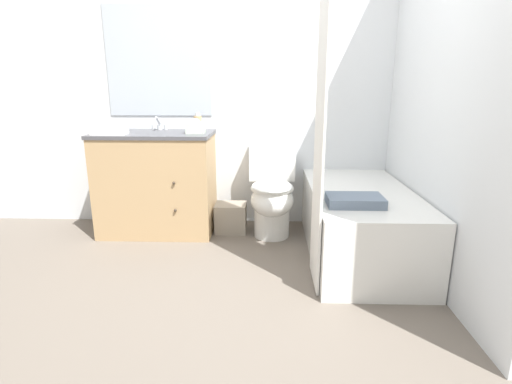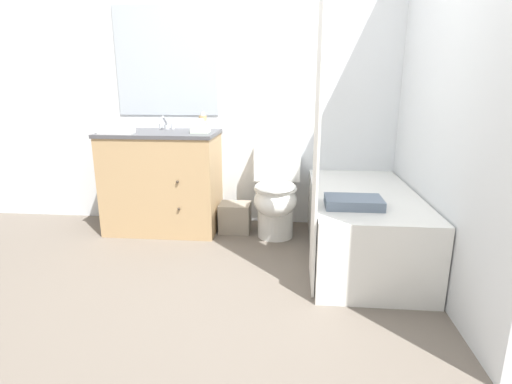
{
  "view_description": "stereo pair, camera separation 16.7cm",
  "coord_description": "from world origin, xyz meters",
  "px_view_note": "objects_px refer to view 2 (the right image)",
  "views": [
    {
      "loc": [
        0.2,
        -2.02,
        1.27
      ],
      "look_at": [
        0.11,
        0.72,
        0.53
      ],
      "focal_mm": 28.0,
      "sensor_mm": 36.0,
      "label": 1
    },
    {
      "loc": [
        0.36,
        -2.01,
        1.27
      ],
      "look_at": [
        0.11,
        0.72,
        0.53
      ],
      "focal_mm": 28.0,
      "sensor_mm": 36.0,
      "label": 2
    }
  ],
  "objects_px": {
    "vanity_cabinet": "(163,181)",
    "tissue_box": "(201,127)",
    "sink_faucet": "(166,125)",
    "toilet": "(276,195)",
    "bath_towel_folded": "(353,202)",
    "bathtub": "(361,224)",
    "hand_towel_folded": "(116,130)",
    "soap_dispenser": "(203,123)",
    "wastebasket": "(235,217)"
  },
  "relations": [
    {
      "from": "toilet",
      "to": "tissue_box",
      "type": "xyz_separation_m",
      "value": [
        -0.64,
        0.02,
        0.57
      ]
    },
    {
      "from": "bathtub",
      "to": "bath_towel_folded",
      "type": "height_order",
      "value": "bath_towel_folded"
    },
    {
      "from": "bathtub",
      "to": "bath_towel_folded",
      "type": "xyz_separation_m",
      "value": [
        -0.13,
        -0.39,
        0.28
      ]
    },
    {
      "from": "bathtub",
      "to": "hand_towel_folded",
      "type": "bearing_deg",
      "value": 171.38
    },
    {
      "from": "wastebasket",
      "to": "tissue_box",
      "type": "distance_m",
      "value": 0.85
    },
    {
      "from": "toilet",
      "to": "bathtub",
      "type": "distance_m",
      "value": 0.77
    },
    {
      "from": "sink_faucet",
      "to": "bathtub",
      "type": "bearing_deg",
      "value": -21.18
    },
    {
      "from": "wastebasket",
      "to": "bath_towel_folded",
      "type": "distance_m",
      "value": 1.29
    },
    {
      "from": "sink_faucet",
      "to": "wastebasket",
      "type": "bearing_deg",
      "value": -16.65
    },
    {
      "from": "vanity_cabinet",
      "to": "wastebasket",
      "type": "xyz_separation_m",
      "value": [
        0.64,
        -0.01,
        -0.32
      ]
    },
    {
      "from": "toilet",
      "to": "hand_towel_folded",
      "type": "relative_size",
      "value": 2.76
    },
    {
      "from": "hand_towel_folded",
      "to": "sink_faucet",
      "type": "bearing_deg",
      "value": 47.6
    },
    {
      "from": "vanity_cabinet",
      "to": "bath_towel_folded",
      "type": "bearing_deg",
      "value": -28.97
    },
    {
      "from": "vanity_cabinet",
      "to": "tissue_box",
      "type": "height_order",
      "value": "tissue_box"
    },
    {
      "from": "sink_faucet",
      "to": "bathtub",
      "type": "distance_m",
      "value": 1.9
    },
    {
      "from": "sink_faucet",
      "to": "bath_towel_folded",
      "type": "xyz_separation_m",
      "value": [
        1.53,
        -1.03,
        -0.37
      ]
    },
    {
      "from": "vanity_cabinet",
      "to": "hand_towel_folded",
      "type": "bearing_deg",
      "value": -152.72
    },
    {
      "from": "vanity_cabinet",
      "to": "wastebasket",
      "type": "bearing_deg",
      "value": -0.82
    },
    {
      "from": "vanity_cabinet",
      "to": "toilet",
      "type": "xyz_separation_m",
      "value": [
        1.0,
        -0.07,
        -0.09
      ]
    },
    {
      "from": "wastebasket",
      "to": "sink_faucet",
      "type": "bearing_deg",
      "value": 163.35
    },
    {
      "from": "bathtub",
      "to": "wastebasket",
      "type": "bearing_deg",
      "value": 156.12
    },
    {
      "from": "vanity_cabinet",
      "to": "sink_faucet",
      "type": "bearing_deg",
      "value": 90.0
    },
    {
      "from": "vanity_cabinet",
      "to": "sink_faucet",
      "type": "relative_size",
      "value": 6.9
    },
    {
      "from": "wastebasket",
      "to": "hand_towel_folded",
      "type": "xyz_separation_m",
      "value": [
        -0.95,
        -0.15,
        0.78
      ]
    },
    {
      "from": "toilet",
      "to": "hand_towel_folded",
      "type": "xyz_separation_m",
      "value": [
        -1.31,
        -0.09,
        0.55
      ]
    },
    {
      "from": "sink_faucet",
      "to": "toilet",
      "type": "relative_size",
      "value": 0.19
    },
    {
      "from": "soap_dispenser",
      "to": "vanity_cabinet",
      "type": "bearing_deg",
      "value": -176.29
    },
    {
      "from": "soap_dispenser",
      "to": "hand_towel_folded",
      "type": "distance_m",
      "value": 0.71
    },
    {
      "from": "soap_dispenser",
      "to": "bath_towel_folded",
      "type": "relative_size",
      "value": 0.46
    },
    {
      "from": "wastebasket",
      "to": "tissue_box",
      "type": "relative_size",
      "value": 1.82
    },
    {
      "from": "sink_faucet",
      "to": "tissue_box",
      "type": "distance_m",
      "value": 0.43
    },
    {
      "from": "toilet",
      "to": "bath_towel_folded",
      "type": "distance_m",
      "value": 0.96
    },
    {
      "from": "vanity_cabinet",
      "to": "sink_faucet",
      "type": "distance_m",
      "value": 0.5
    },
    {
      "from": "vanity_cabinet",
      "to": "soap_dispenser",
      "type": "distance_m",
      "value": 0.63
    },
    {
      "from": "sink_faucet",
      "to": "soap_dispenser",
      "type": "distance_m",
      "value": 0.4
    },
    {
      "from": "toilet",
      "to": "soap_dispenser",
      "type": "bearing_deg",
      "value": 171.63
    },
    {
      "from": "toilet",
      "to": "wastebasket",
      "type": "height_order",
      "value": "toilet"
    },
    {
      "from": "vanity_cabinet",
      "to": "soap_dispenser",
      "type": "height_order",
      "value": "soap_dispenser"
    },
    {
      "from": "tissue_box",
      "to": "soap_dispenser",
      "type": "bearing_deg",
      "value": 85.32
    },
    {
      "from": "bathtub",
      "to": "bath_towel_folded",
      "type": "distance_m",
      "value": 0.5
    },
    {
      "from": "tissue_box",
      "to": "soap_dispenser",
      "type": "distance_m",
      "value": 0.07
    },
    {
      "from": "toilet",
      "to": "bath_towel_folded",
      "type": "xyz_separation_m",
      "value": [
        0.53,
        -0.78,
        0.18
      ]
    },
    {
      "from": "sink_faucet",
      "to": "toilet",
      "type": "height_order",
      "value": "sink_faucet"
    },
    {
      "from": "hand_towel_folded",
      "to": "bath_towel_folded",
      "type": "bearing_deg",
      "value": -20.38
    },
    {
      "from": "toilet",
      "to": "bathtub",
      "type": "bearing_deg",
      "value": -30.77
    },
    {
      "from": "bathtub",
      "to": "sink_faucet",
      "type": "bearing_deg",
      "value": 158.82
    },
    {
      "from": "wastebasket",
      "to": "soap_dispenser",
      "type": "distance_m",
      "value": 0.87
    },
    {
      "from": "soap_dispenser",
      "to": "wastebasket",
      "type": "bearing_deg",
      "value": -7.05
    },
    {
      "from": "vanity_cabinet",
      "to": "toilet",
      "type": "height_order",
      "value": "vanity_cabinet"
    },
    {
      "from": "sink_faucet",
      "to": "wastebasket",
      "type": "relative_size",
      "value": 0.53
    }
  ]
}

